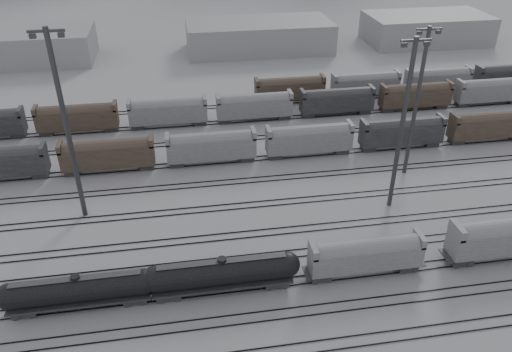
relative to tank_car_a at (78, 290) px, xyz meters
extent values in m
plane|color=#A5A5A9|center=(26.67, -1.00, -2.50)|extent=(900.00, 900.00, 0.00)
cube|color=black|center=(26.67, -10.72, -2.42)|extent=(220.00, 0.07, 0.16)
cube|color=black|center=(26.67, -9.28, -2.42)|extent=(220.00, 0.07, 0.16)
cube|color=black|center=(26.67, -5.72, -2.42)|extent=(220.00, 0.07, 0.16)
cube|color=black|center=(26.67, -4.28, -2.42)|extent=(220.00, 0.07, 0.16)
cube|color=black|center=(26.67, -0.72, -2.42)|extent=(220.00, 0.07, 0.16)
cube|color=black|center=(26.67, 0.72, -2.42)|extent=(220.00, 0.07, 0.16)
cube|color=black|center=(26.67, 4.28, -2.42)|extent=(220.00, 0.07, 0.16)
cube|color=black|center=(26.67, 5.72, -2.42)|extent=(220.00, 0.07, 0.16)
cube|color=black|center=(26.67, 9.28, -2.42)|extent=(220.00, 0.07, 0.16)
cube|color=black|center=(26.67, 10.72, -2.42)|extent=(220.00, 0.07, 0.16)
cube|color=black|center=(26.67, 16.28, -2.42)|extent=(220.00, 0.07, 0.16)
cube|color=black|center=(26.67, 17.72, -2.42)|extent=(220.00, 0.07, 0.16)
cube|color=black|center=(26.67, 23.28, -2.42)|extent=(220.00, 0.07, 0.16)
cube|color=black|center=(26.67, 24.72, -2.42)|extent=(220.00, 0.07, 0.16)
cube|color=black|center=(26.67, 30.28, -2.42)|extent=(220.00, 0.07, 0.16)
cube|color=black|center=(26.67, 31.72, -2.42)|extent=(220.00, 0.07, 0.16)
cube|color=black|center=(26.67, 38.28, -2.42)|extent=(220.00, 0.07, 0.16)
cube|color=black|center=(26.67, 39.72, -2.42)|extent=(220.00, 0.07, 0.16)
cube|color=black|center=(26.67, 46.28, -2.42)|extent=(220.00, 0.07, 0.16)
cube|color=black|center=(26.67, 47.72, -2.42)|extent=(220.00, 0.07, 0.16)
cube|color=black|center=(26.67, 54.28, -2.42)|extent=(220.00, 0.07, 0.16)
cube|color=black|center=(26.67, 55.72, -2.42)|extent=(220.00, 0.07, 0.16)
cube|color=black|center=(-6.04, 0.00, -1.95)|extent=(2.62, 2.11, 0.70)
cube|color=black|center=(6.04, 0.00, -1.95)|extent=(2.62, 2.11, 0.70)
cube|color=black|center=(0.00, 0.00, -1.45)|extent=(15.61, 2.72, 0.25)
cylinder|color=black|center=(0.00, 0.00, 0.16)|extent=(14.60, 2.92, 2.92)
sphere|color=black|center=(-7.30, 0.00, 0.16)|extent=(2.92, 2.92, 2.92)
sphere|color=black|center=(7.30, 0.00, 0.16)|extent=(2.92, 2.92, 2.92)
cylinder|color=black|center=(0.00, 0.00, 1.77)|extent=(1.01, 1.01, 0.50)
cube|color=black|center=(0.00, 0.00, 1.67)|extent=(14.10, 0.91, 0.06)
cube|color=black|center=(9.84, 0.00, -1.92)|extent=(2.75, 2.22, 0.74)
cube|color=black|center=(22.54, 0.00, -1.92)|extent=(2.75, 2.22, 0.74)
cube|color=black|center=(16.19, 0.00, -1.39)|extent=(16.41, 2.86, 0.26)
cylinder|color=black|center=(16.19, 0.00, 0.30)|extent=(15.35, 3.07, 3.07)
sphere|color=black|center=(8.51, 0.00, 0.30)|extent=(3.07, 3.07, 3.07)
sphere|color=black|center=(23.87, 0.00, 0.30)|extent=(3.07, 3.07, 3.07)
cylinder|color=black|center=(16.19, 0.00, 2.00)|extent=(1.06, 1.06, 0.53)
cube|color=black|center=(16.19, 0.00, 1.89)|extent=(14.82, 0.95, 0.06)
cube|color=black|center=(28.05, 0.00, -2.00)|extent=(2.40, 1.94, 0.65)
cube|color=black|center=(39.13, 0.00, -2.00)|extent=(2.40, 1.94, 0.65)
cube|color=gray|center=(33.59, 0.00, 0.17)|extent=(13.84, 2.77, 2.95)
cylinder|color=gray|center=(33.59, 0.00, 1.28)|extent=(12.55, 2.68, 2.68)
cube|color=gray|center=(26.94, 0.00, 2.02)|extent=(0.65, 2.77, 1.29)
cube|color=gray|center=(40.23, 0.00, 2.02)|extent=(0.65, 2.77, 1.29)
cone|color=black|center=(33.59, 0.00, -1.63)|extent=(2.21, 2.21, 0.83)
cube|color=black|center=(46.27, 0.00, -1.92)|extent=(2.75, 2.22, 0.74)
cube|color=gray|center=(52.60, 0.00, 0.56)|extent=(15.85, 3.17, 3.38)
cube|color=gray|center=(45.00, 0.00, 2.67)|extent=(0.74, 3.17, 1.48)
cone|color=black|center=(52.60, 0.00, -1.50)|extent=(2.54, 2.54, 0.95)
cylinder|color=#39393C|center=(-1.89, 18.57, 11.00)|extent=(0.69, 0.69, 27.02)
cube|color=#39393C|center=(-1.89, 18.57, 23.97)|extent=(4.32, 0.32, 0.32)
cube|color=#39393C|center=(-3.51, 18.57, 23.43)|extent=(0.76, 0.54, 0.54)
cube|color=#39393C|center=(-0.26, 18.57, 23.43)|extent=(0.76, 0.54, 0.54)
cylinder|color=#39393C|center=(42.60, 13.73, 10.07)|extent=(0.64, 0.64, 25.15)
cube|color=#39393C|center=(42.60, 13.73, 22.14)|extent=(4.02, 0.30, 0.30)
cube|color=#39393C|center=(41.10, 13.73, 21.64)|extent=(0.70, 0.50, 0.50)
cube|color=#39393C|center=(44.11, 13.73, 21.64)|extent=(0.70, 0.50, 0.50)
cylinder|color=#39393C|center=(48.83, 22.42, 9.52)|extent=(0.62, 0.62, 24.05)
cube|color=#39393C|center=(48.83, 22.42, 21.06)|extent=(3.85, 0.29, 0.29)
cube|color=#39393C|center=(47.39, 22.42, 20.58)|extent=(0.67, 0.48, 0.48)
cube|color=#39393C|center=(50.28, 22.42, 20.58)|extent=(0.67, 0.48, 0.48)
cube|color=brown|center=(0.67, 31.00, 0.30)|extent=(15.00, 3.00, 5.60)
cube|color=gray|center=(17.67, 31.00, 0.30)|extent=(15.00, 3.00, 5.60)
cube|color=gray|center=(34.67, 31.00, 0.30)|extent=(15.00, 3.00, 5.60)
cube|color=black|center=(51.67, 31.00, 0.30)|extent=(15.00, 3.00, 5.60)
cube|color=brown|center=(68.67, 31.00, 0.30)|extent=(15.00, 3.00, 5.60)
cube|color=brown|center=(-6.33, 47.00, 0.30)|extent=(15.00, 3.00, 5.60)
cube|color=gray|center=(10.67, 47.00, 0.30)|extent=(15.00, 3.00, 5.60)
cube|color=gray|center=(27.67, 47.00, 0.30)|extent=(15.00, 3.00, 5.60)
cube|color=black|center=(44.67, 47.00, 0.30)|extent=(15.00, 3.00, 5.60)
cube|color=brown|center=(61.67, 47.00, 0.30)|extent=(15.00, 3.00, 5.60)
cube|color=gray|center=(78.67, 47.00, 0.30)|extent=(15.00, 3.00, 5.60)
cube|color=brown|center=(36.67, 55.00, 0.30)|extent=(15.00, 3.00, 5.60)
cube|color=gray|center=(53.67, 55.00, 0.30)|extent=(15.00, 3.00, 5.60)
cube|color=gray|center=(70.67, 55.00, 0.30)|extent=(15.00, 3.00, 5.60)
cube|color=black|center=(87.67, 55.00, 0.30)|extent=(15.00, 3.00, 5.60)
cube|color=gray|center=(36.67, 94.00, 1.50)|extent=(40.00, 18.00, 8.00)
cube|color=gray|center=(86.67, 94.00, 1.50)|extent=(35.00, 18.00, 8.00)
camera|label=1|loc=(12.84, -43.89, 39.42)|focal=35.00mm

